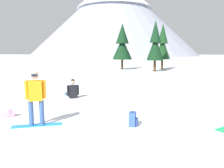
# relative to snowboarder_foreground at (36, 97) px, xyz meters

# --- Properties ---
(ground_plane) EXTENTS (800.00, 800.00, 0.00)m
(ground_plane) POSITION_rel_snowboarder_foreground_xyz_m (3.17, -0.90, -0.91)
(ground_plane) COLOR white
(snowboarder_foreground) EXTENTS (1.50, 0.93, 1.72)m
(snowboarder_foreground) POSITION_rel_snowboarder_foreground_xyz_m (0.00, 0.00, 0.00)
(snowboarder_foreground) COLOR #1E8CD8
(snowboarder_foreground) RESTS_ON ground_plane
(snowboarder_background) EXTENTS (1.38, 1.64, 0.98)m
(snowboarder_background) POSITION_rel_snowboarder_foreground_xyz_m (-0.70, 4.59, -0.57)
(snowboarder_background) COLOR black
(snowboarder_background) RESTS_ON ground_plane
(backpack_blue) EXTENTS (0.27, 0.32, 0.47)m
(backpack_blue) POSITION_rel_snowboarder_foreground_xyz_m (2.95, 0.62, -0.69)
(backpack_blue) COLOR #2D4C9E
(backpack_blue) RESTS_ON ground_plane
(pine_tree_young) EXTENTS (2.12, 2.12, 6.32)m
(pine_tree_young) POSITION_rel_snowboarder_foreground_xyz_m (2.92, 22.84, 2.53)
(pine_tree_young) COLOR #472D19
(pine_tree_young) RESTS_ON ground_plane
(pine_tree_tall) EXTENTS (2.81, 2.81, 6.40)m
(pine_tree_tall) POSITION_rel_snowboarder_foreground_xyz_m (-1.71, 25.61, 2.59)
(pine_tree_tall) COLOR #472D19
(pine_tree_tall) RESTS_ON ground_plane
(pine_tree_leaning) EXTENTS (2.25, 2.25, 6.44)m
(pine_tree_leaning) POSITION_rel_snowboarder_foreground_xyz_m (3.82, 27.34, 2.60)
(pine_tree_leaning) COLOR #472D19
(pine_tree_leaning) RESTS_ON ground_plane
(peak_central_summit) EXTENTS (87.90, 87.90, 47.24)m
(peak_central_summit) POSITION_rel_snowboarder_foreground_xyz_m (-80.07, 235.74, 23.77)
(peak_central_summit) COLOR #8C93A3
(peak_central_summit) RESTS_ON ground_plane
(peak_west_ridge) EXTENTS (140.26, 140.26, 65.80)m
(peak_west_ridge) POSITION_rel_snowboarder_foreground_xyz_m (-36.92, 188.07, 33.47)
(peak_west_ridge) COLOR #8C93A3
(peak_west_ridge) RESTS_ON ground_plane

